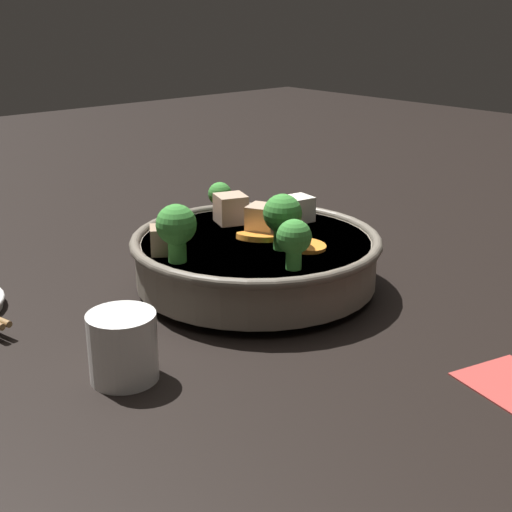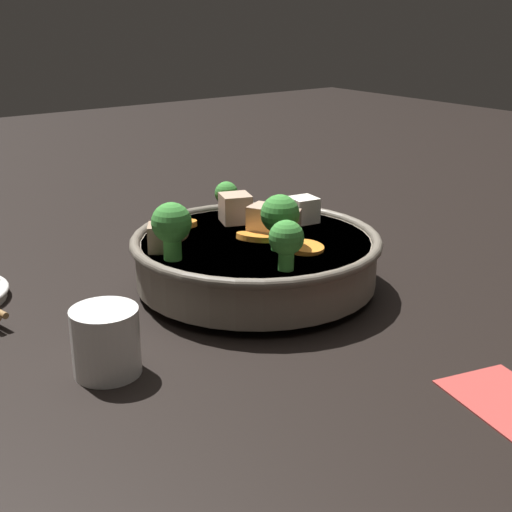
# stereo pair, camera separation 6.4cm
# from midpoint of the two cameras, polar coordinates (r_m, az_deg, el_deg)

# --- Properties ---
(ground_plane) EXTENTS (3.00, 3.00, 0.00)m
(ground_plane) POSITION_cam_midpoint_polar(r_m,az_deg,el_deg) (0.84, -2.17, -2.62)
(ground_plane) COLOR black
(stirfry_bowl) EXTENTS (0.29, 0.29, 0.12)m
(stirfry_bowl) POSITION_cam_midpoint_polar(r_m,az_deg,el_deg) (0.83, -2.29, 0.18)
(stirfry_bowl) COLOR slate
(stirfry_bowl) RESTS_ON ground_plane
(tea_cup) EXTENTS (0.06, 0.06, 0.06)m
(tea_cup) POSITION_cam_midpoint_polar(r_m,az_deg,el_deg) (0.65, -13.40, -7.07)
(tea_cup) COLOR white
(tea_cup) RESTS_ON ground_plane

